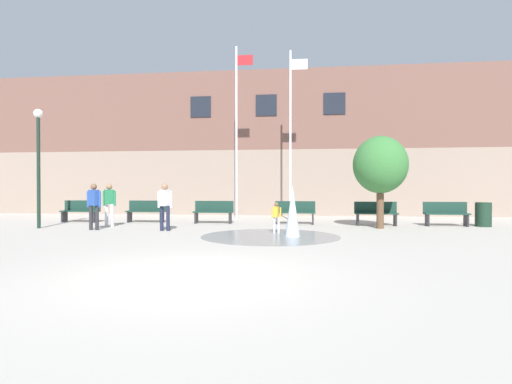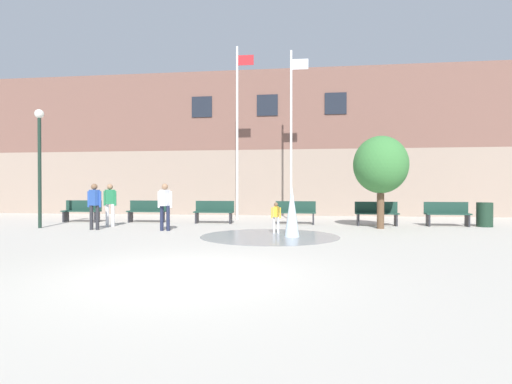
# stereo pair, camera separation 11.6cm
# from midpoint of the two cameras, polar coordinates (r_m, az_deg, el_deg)

# --- Properties ---
(ground_plane) EXTENTS (100.00, 100.00, 0.00)m
(ground_plane) POSITION_cam_midpoint_polar(r_m,az_deg,el_deg) (6.86, -10.32, -11.60)
(ground_plane) COLOR #B2ADA3
(library_building) EXTENTS (36.00, 6.05, 7.64)m
(library_building) POSITION_cam_midpoint_polar(r_m,az_deg,el_deg) (23.96, 1.99, 6.31)
(library_building) COLOR gray
(library_building) RESTS_ON ground
(splash_fountain) EXTENTS (4.14, 4.14, 1.52)m
(splash_fountain) POSITION_cam_midpoint_polar(r_m,az_deg,el_deg) (11.85, 3.95, -3.88)
(splash_fountain) COLOR gray
(splash_fountain) RESTS_ON ground
(park_bench_far_left) EXTENTS (1.60, 0.44, 0.91)m
(park_bench_far_left) POSITION_cam_midpoint_polar(r_m,az_deg,el_deg) (18.36, -23.91, -2.46)
(park_bench_far_left) COLOR #28282D
(park_bench_far_left) RESTS_ON ground
(park_bench_left_of_flagpoles) EXTENTS (1.60, 0.44, 0.91)m
(park_bench_left_of_flagpoles) POSITION_cam_midpoint_polar(r_m,az_deg,el_deg) (17.27, -15.59, -2.62)
(park_bench_left_of_flagpoles) COLOR #28282D
(park_bench_left_of_flagpoles) RESTS_ON ground
(park_bench_under_left_flagpole) EXTENTS (1.60, 0.44, 0.91)m
(park_bench_under_left_flagpole) POSITION_cam_midpoint_polar(r_m,az_deg,el_deg) (16.32, -6.29, -2.79)
(park_bench_under_left_flagpole) COLOR #28282D
(park_bench_under_left_flagpole) RESTS_ON ground
(park_bench_center) EXTENTS (1.60, 0.44, 0.91)m
(park_bench_center) POSITION_cam_midpoint_polar(r_m,az_deg,el_deg) (15.96, 5.39, -2.87)
(park_bench_center) COLOR #28282D
(park_bench_center) RESTS_ON ground
(park_bench_under_right_flagpole) EXTENTS (1.60, 0.44, 0.91)m
(park_bench_under_right_flagpole) POSITION_cam_midpoint_polar(r_m,az_deg,el_deg) (15.97, 16.56, -2.89)
(park_bench_under_right_flagpole) COLOR #28282D
(park_bench_under_right_flagpole) RESTS_ON ground
(park_bench_near_trashcan) EXTENTS (1.60, 0.44, 0.91)m
(park_bench_near_trashcan) POSITION_cam_midpoint_polar(r_m,az_deg,el_deg) (16.67, 25.33, -2.78)
(park_bench_near_trashcan) COLOR #28282D
(park_bench_near_trashcan) RESTS_ON ground
(adult_in_red) EXTENTS (0.50, 0.38, 1.59)m
(adult_in_red) POSITION_cam_midpoint_polar(r_m,az_deg,el_deg) (13.74, -13.13, -1.55)
(adult_in_red) COLOR #1E233D
(adult_in_red) RESTS_ON ground
(child_with_pink_shirt) EXTENTS (0.31, 0.23, 0.99)m
(child_with_pink_shirt) POSITION_cam_midpoint_polar(r_m,az_deg,el_deg) (12.67, 2.67, -3.32)
(child_with_pink_shirt) COLOR silver
(child_with_pink_shirt) RESTS_ON ground
(teen_by_trashcan) EXTENTS (0.50, 0.32, 1.59)m
(teen_by_trashcan) POSITION_cam_midpoint_polar(r_m,az_deg,el_deg) (14.78, -22.36, -1.43)
(teen_by_trashcan) COLOR #28282D
(teen_by_trashcan) RESTS_ON ground
(adult_watching) EXTENTS (0.50, 0.36, 1.59)m
(adult_watching) POSITION_cam_midpoint_polar(r_m,az_deg,el_deg) (15.80, -20.42, -1.29)
(adult_watching) COLOR silver
(adult_watching) RESTS_ON ground
(flagpole_left) EXTENTS (0.80, 0.10, 7.80)m
(flagpole_left) POSITION_cam_midpoint_polar(r_m,az_deg,el_deg) (18.21, -2.91, 9.14)
(flagpole_left) COLOR silver
(flagpole_left) RESTS_ON ground
(flagpole_right) EXTENTS (0.80, 0.10, 7.53)m
(flagpole_right) POSITION_cam_midpoint_polar(r_m,az_deg,el_deg) (17.95, 4.85, 8.81)
(flagpole_right) COLOR silver
(flagpole_right) RESTS_ON ground
(lamp_post_left_lane) EXTENTS (0.32, 0.32, 4.26)m
(lamp_post_left_lane) POSITION_cam_midpoint_polar(r_m,az_deg,el_deg) (16.31, -28.83, 5.11)
(lamp_post_left_lane) COLOR #192D23
(lamp_post_left_lane) RESTS_ON ground
(trash_can) EXTENTS (0.56, 0.56, 0.90)m
(trash_can) POSITION_cam_midpoint_polar(r_m,az_deg,el_deg) (17.10, 29.55, -2.81)
(trash_can) COLOR #193323
(trash_can) RESTS_ON ground
(street_tree_near_building) EXTENTS (1.91, 1.91, 3.28)m
(street_tree_near_building) POSITION_cam_midpoint_polar(r_m,az_deg,el_deg) (14.81, 17.12, 3.69)
(street_tree_near_building) COLOR brown
(street_tree_near_building) RESTS_ON ground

